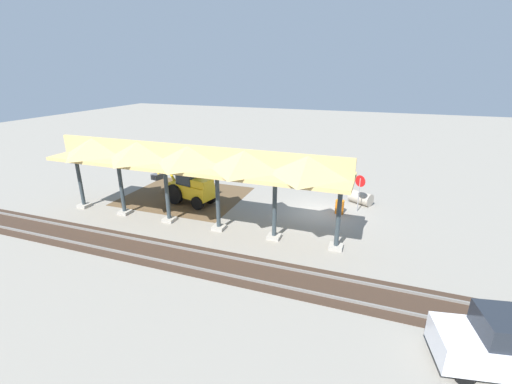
{
  "coord_description": "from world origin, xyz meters",
  "views": [
    {
      "loc": [
        -3.28,
        20.75,
        8.84
      ],
      "look_at": [
        3.6,
        1.81,
        1.6
      ],
      "focal_mm": 24.0,
      "sensor_mm": 36.0,
      "label": 1
    }
  ],
  "objects_px": {
    "distant_parked_car": "(512,345)",
    "concrete_pipe": "(361,198)",
    "traffic_barrel": "(339,207)",
    "stop_sign": "(360,186)",
    "backhoe": "(190,186)"
  },
  "relations": [
    {
      "from": "concrete_pipe",
      "to": "distant_parked_car",
      "type": "xyz_separation_m",
      "value": [
        -5.24,
        13.01,
        0.55
      ]
    },
    {
      "from": "stop_sign",
      "to": "backhoe",
      "type": "distance_m",
      "value": 11.4
    },
    {
      "from": "concrete_pipe",
      "to": "distant_parked_car",
      "type": "height_order",
      "value": "distant_parked_car"
    },
    {
      "from": "distant_parked_car",
      "to": "stop_sign",
      "type": "bearing_deg",
      "value": -65.25
    },
    {
      "from": "backhoe",
      "to": "concrete_pipe",
      "type": "xyz_separation_m",
      "value": [
        -11.22,
        -3.87,
        -0.83
      ]
    },
    {
      "from": "backhoe",
      "to": "traffic_barrel",
      "type": "distance_m",
      "value": 10.22
    },
    {
      "from": "traffic_barrel",
      "to": "backhoe",
      "type": "bearing_deg",
      "value": 9.24
    },
    {
      "from": "backhoe",
      "to": "concrete_pipe",
      "type": "distance_m",
      "value": 11.9
    },
    {
      "from": "distant_parked_car",
      "to": "concrete_pipe",
      "type": "bearing_deg",
      "value": -68.07
    },
    {
      "from": "concrete_pipe",
      "to": "distant_parked_car",
      "type": "distance_m",
      "value": 14.04
    },
    {
      "from": "stop_sign",
      "to": "distant_parked_car",
      "type": "distance_m",
      "value": 12.74
    },
    {
      "from": "stop_sign",
      "to": "concrete_pipe",
      "type": "xyz_separation_m",
      "value": [
        -0.09,
        -1.46,
        -1.35
      ]
    },
    {
      "from": "stop_sign",
      "to": "concrete_pipe",
      "type": "distance_m",
      "value": 1.99
    },
    {
      "from": "distant_parked_car",
      "to": "traffic_barrel",
      "type": "distance_m",
      "value": 12.55
    },
    {
      "from": "backhoe",
      "to": "stop_sign",
      "type": "bearing_deg",
      "value": -167.79
    }
  ]
}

